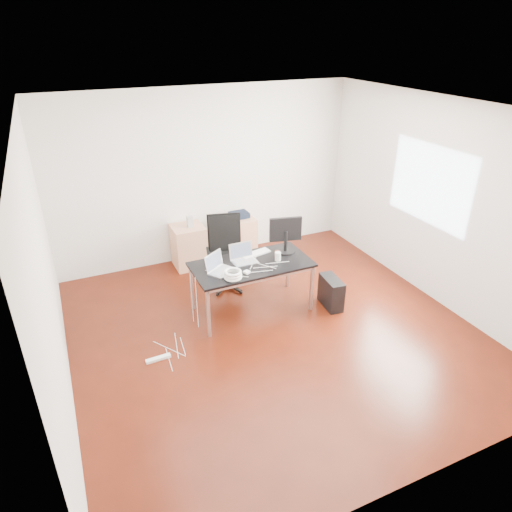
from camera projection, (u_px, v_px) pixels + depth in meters
name	position (u px, v px, depth m)	size (l,w,h in m)	color
room_shell	(278.00, 233.00, 5.37)	(5.00, 5.00, 5.00)	#3A1006
desk	(252.00, 267.00, 6.14)	(1.60, 0.80, 0.73)	black
office_chair	(226.00, 249.00, 6.80)	(0.58, 0.60, 1.08)	black
filing_cabinet_left	(189.00, 246.00, 7.47)	(0.50, 0.50, 0.70)	tan
filing_cabinet_right	(239.00, 237.00, 7.80)	(0.50, 0.50, 0.70)	tan
pc_tower	(331.00, 292.00, 6.43)	(0.20, 0.45, 0.44)	black
wastebasket	(199.00, 255.00, 7.65)	(0.24, 0.24, 0.28)	black
power_strip	(158.00, 358.00, 5.46)	(0.30, 0.06, 0.04)	white
laptop_left	(219.00, 267.00, 5.91)	(0.41, 0.39, 0.23)	silver
laptop_right	(243.00, 257.00, 6.16)	(0.33, 0.26, 0.23)	silver
monitor	(285.00, 233.00, 6.32)	(0.45, 0.26, 0.51)	black
keyboard	(255.00, 254.00, 6.36)	(0.44, 0.14, 0.02)	white
cup_white	(278.00, 256.00, 6.17)	(0.08, 0.08, 0.12)	white
cup_brown	(277.00, 254.00, 6.25)	(0.08, 0.08, 0.10)	#54271D
cable_coil	(233.00, 275.00, 5.74)	(0.24, 0.24, 0.11)	white
power_adapter	(247.00, 272.00, 5.88)	(0.07, 0.07, 0.03)	white
speaker	(190.00, 222.00, 7.26)	(0.09, 0.08, 0.18)	#9E9E9E
navy_garment	(239.00, 215.00, 7.64)	(0.30, 0.24, 0.09)	black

